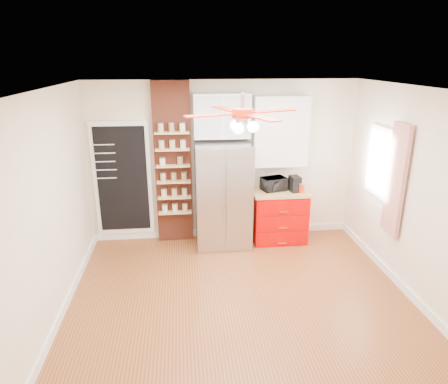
{
  "coord_description": "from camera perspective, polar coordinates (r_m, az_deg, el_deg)",
  "views": [
    {
      "loc": [
        -0.71,
        -4.54,
        3.04
      ],
      "look_at": [
        -0.11,
        0.9,
        1.18
      ],
      "focal_mm": 32.0,
      "sensor_mm": 36.0,
      "label": 1
    }
  ],
  "objects": [
    {
      "name": "coffee_maker",
      "position": [
        6.75,
        10.07,
        1.16
      ],
      "size": [
        0.18,
        0.24,
        0.26
      ],
      "primitive_type": "cube",
      "rotation": [
        0.0,
        0.0,
        0.14
      ],
      "color": "black",
      "rests_on": "red_cabinet"
    },
    {
      "name": "ceiling_fan",
      "position": [
        4.64,
        2.67,
        11.13
      ],
      "size": [
        1.4,
        1.4,
        0.44
      ],
      "color": "silver",
      "rests_on": "ceiling"
    },
    {
      "name": "upper_glass_cabinet",
      "position": [
        6.47,
        -0.33,
        10.86
      ],
      "size": [
        0.9,
        0.35,
        0.7
      ],
      "primitive_type": "cube",
      "color": "white",
      "rests_on": "wall_back"
    },
    {
      "name": "pantry_jar_beans",
      "position": [
        6.53,
        -6.3,
        4.42
      ],
      "size": [
        0.12,
        0.12,
        0.12
      ],
      "primitive_type": "cylinder",
      "rotation": [
        0.0,
        0.0,
        0.38
      ],
      "color": "olive",
      "rests_on": "brick_pillar"
    },
    {
      "name": "toaster_oven",
      "position": [
        6.77,
        7.11,
        1.17
      ],
      "size": [
        0.46,
        0.37,
        0.22
      ],
      "primitive_type": "imported",
      "rotation": [
        0.0,
        0.0,
        0.29
      ],
      "color": "black",
      "rests_on": "red_cabinet"
    },
    {
      "name": "curtain",
      "position": [
        5.9,
        23.37,
        1.57
      ],
      "size": [
        0.06,
        0.4,
        1.55
      ],
      "primitive_type": "cube",
      "color": "red",
      "rests_on": "wall_right"
    },
    {
      "name": "canister_left",
      "position": [
        6.71,
        10.99,
        0.51
      ],
      "size": [
        0.1,
        0.1,
        0.15
      ],
      "primitive_type": "cylinder",
      "rotation": [
        0.0,
        0.0,
        0.09
      ],
      "color": "red",
      "rests_on": "red_cabinet"
    },
    {
      "name": "red_cabinet",
      "position": [
        6.94,
        7.83,
        -3.32
      ],
      "size": [
        0.94,
        0.64,
        0.9
      ],
      "color": "#CD0100",
      "rests_on": "floor"
    },
    {
      "name": "upper_shelf_unit",
      "position": [
        6.7,
        8.02,
        8.58
      ],
      "size": [
        0.9,
        0.3,
        1.15
      ],
      "primitive_type": "cube",
      "color": "white",
      "rests_on": "wall_back"
    },
    {
      "name": "canister_right",
      "position": [
        6.85,
        10.28,
        0.85
      ],
      "size": [
        0.12,
        0.12,
        0.13
      ],
      "primitive_type": "cylinder",
      "rotation": [
        0.0,
        0.0,
        -0.18
      ],
      "color": "red",
      "rests_on": "red_cabinet"
    },
    {
      "name": "chalkboard",
      "position": [
        6.86,
        -14.28,
        1.76
      ],
      "size": [
        0.95,
        0.05,
        1.95
      ],
      "color": "white",
      "rests_on": "wall_back"
    },
    {
      "name": "wall_left",
      "position": [
        5.09,
        -23.48,
        -2.25
      ],
      "size": [
        0.02,
        4.0,
        2.7
      ],
      "primitive_type": "cube",
      "color": "beige",
      "rests_on": "floor"
    },
    {
      "name": "wall_front",
      "position": [
        3.14,
        8.13,
        -14.04
      ],
      "size": [
        4.5,
        0.02,
        2.7
      ],
      "primitive_type": "cube",
      "color": "beige",
      "rests_on": "floor"
    },
    {
      "name": "pantry_jar_oats",
      "position": [
        6.52,
        -8.79,
        4.28
      ],
      "size": [
        0.11,
        0.11,
        0.12
      ],
      "primitive_type": "cylinder",
      "rotation": [
        0.0,
        0.0,
        0.19
      ],
      "color": "beige",
      "rests_on": "brick_pillar"
    },
    {
      "name": "brick_pillar",
      "position": [
        6.68,
        -7.26,
        3.97
      ],
      "size": [
        0.6,
        0.16,
        2.7
      ],
      "primitive_type": "cube",
      "color": "brown",
      "rests_on": "floor"
    },
    {
      "name": "fridge",
      "position": [
        6.58,
        -0.14,
        -0.45
      ],
      "size": [
        0.9,
        0.7,
        1.75
      ],
      "primitive_type": "cube",
      "color": "#A9A9AE",
      "rests_on": "floor"
    },
    {
      "name": "ceiling",
      "position": [
        4.61,
        2.72,
        14.53
      ],
      "size": [
        4.5,
        4.5,
        0.0
      ],
      "primitive_type": "plane",
      "color": "white",
      "rests_on": "wall_back"
    },
    {
      "name": "window",
      "position": [
        6.37,
        21.53,
        3.91
      ],
      "size": [
        0.04,
        0.75,
        1.05
      ],
      "primitive_type": "cube",
      "color": "white",
      "rests_on": "wall_right"
    },
    {
      "name": "floor",
      "position": [
        5.51,
        2.28,
        -14.7
      ],
      "size": [
        4.5,
        4.5,
        0.0
      ],
      "primitive_type": "plane",
      "color": "#945025",
      "rests_on": "ground"
    },
    {
      "name": "wall_right",
      "position": [
        5.68,
        25.53,
        -0.42
      ],
      "size": [
        0.02,
        4.0,
        2.7
      ],
      "primitive_type": "cube",
      "color": "beige",
      "rests_on": "floor"
    },
    {
      "name": "wall_back",
      "position": [
        6.8,
        -0.05,
        4.38
      ],
      "size": [
        4.5,
        0.02,
        2.7
      ],
      "primitive_type": "cube",
      "color": "beige",
      "rests_on": "floor"
    }
  ]
}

